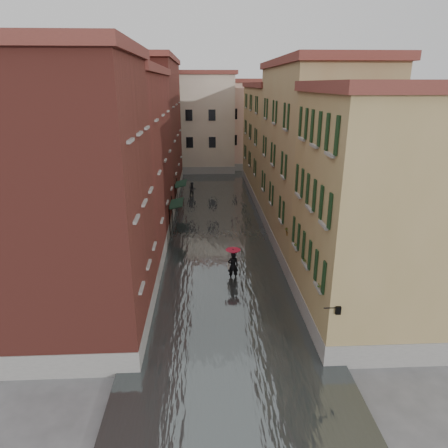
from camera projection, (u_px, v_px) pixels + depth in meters
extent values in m
plane|color=#575659|center=(226.00, 301.00, 23.00)|extent=(120.00, 120.00, 0.00)
cube|color=#434A4B|center=(218.00, 225.00, 35.21)|extent=(10.00, 60.00, 0.20)
cube|color=maroon|center=(79.00, 205.00, 18.63)|extent=(6.00, 8.00, 13.00)
cube|color=maroon|center=(123.00, 165.00, 29.07)|extent=(6.00, 14.00, 12.50)
cube|color=maroon|center=(149.00, 131.00, 42.95)|extent=(6.00, 16.00, 14.00)
cube|color=#947E4C|center=(370.00, 216.00, 19.53)|extent=(6.00, 8.00, 11.50)
cube|color=#99895D|center=(313.00, 160.00, 29.64)|extent=(6.00, 14.00, 13.00)
cube|color=#947E4C|center=(277.00, 142.00, 44.02)|extent=(6.00, 16.00, 11.50)
cube|color=beige|center=(190.00, 124.00, 56.49)|extent=(12.00, 9.00, 13.00)
cube|color=#D2AA93|center=(252.00, 126.00, 58.96)|extent=(10.00, 9.00, 12.00)
cube|color=#153020|center=(176.00, 203.00, 32.89)|extent=(1.09, 2.71, 0.31)
cylinder|color=black|center=(170.00, 222.00, 31.97)|extent=(0.06, 0.06, 2.80)
cylinder|color=black|center=(172.00, 212.00, 34.53)|extent=(0.06, 0.06, 2.80)
cube|color=#153020|center=(181.00, 184.00, 39.33)|extent=(1.09, 2.65, 0.31)
cylinder|color=black|center=(175.00, 199.00, 38.44)|extent=(0.06, 0.06, 2.80)
cylinder|color=black|center=(177.00, 192.00, 40.94)|extent=(0.06, 0.06, 2.80)
cylinder|color=black|center=(331.00, 308.00, 16.51)|extent=(0.60, 0.05, 0.05)
cube|color=black|center=(338.00, 310.00, 16.55)|extent=(0.22, 0.22, 0.35)
cube|color=beige|center=(338.00, 310.00, 16.55)|extent=(0.14, 0.14, 0.24)
cube|color=brown|center=(323.00, 290.00, 17.87)|extent=(0.22, 0.85, 0.18)
imported|color=#265926|center=(323.00, 281.00, 17.73)|extent=(0.59, 0.51, 0.66)
cube|color=brown|center=(308.00, 264.00, 20.43)|extent=(0.22, 0.85, 0.18)
imported|color=#265926|center=(308.00, 256.00, 20.29)|extent=(0.59, 0.51, 0.66)
cube|color=brown|center=(298.00, 248.00, 22.41)|extent=(0.22, 0.85, 0.18)
imported|color=#265926|center=(299.00, 241.00, 22.27)|extent=(0.59, 0.51, 0.66)
cube|color=brown|center=(289.00, 232.00, 24.82)|extent=(0.22, 0.85, 0.18)
imported|color=#265926|center=(290.00, 226.00, 24.68)|extent=(0.59, 0.51, 0.66)
imported|color=black|center=(233.00, 266.00, 25.29)|extent=(0.72, 0.51, 1.88)
cube|color=#BCB09B|center=(229.00, 266.00, 25.32)|extent=(0.08, 0.30, 0.38)
cylinder|color=black|center=(233.00, 260.00, 25.15)|extent=(0.02, 0.02, 1.00)
cone|color=#B20B25|center=(233.00, 252.00, 24.96)|extent=(0.96, 0.96, 0.28)
imported|color=black|center=(192.00, 190.00, 43.86)|extent=(1.00, 0.89, 1.70)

